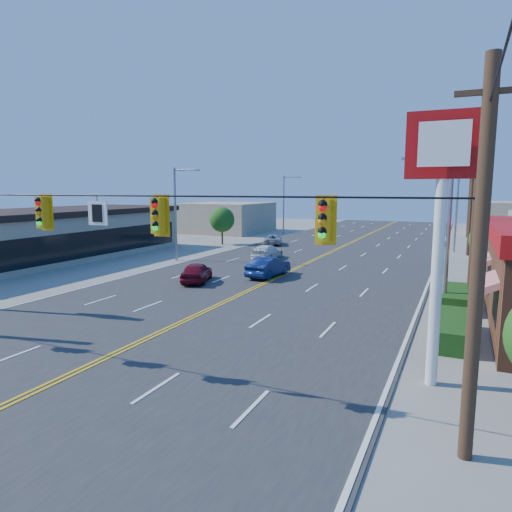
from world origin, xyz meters
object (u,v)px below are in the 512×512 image
at_px(car_white, 267,252).
at_px(signal_span, 68,230).
at_px(car_blue, 269,267).
at_px(car_magenta, 197,273).
at_px(kfc_pylon, 442,194).
at_px(car_silver, 273,240).

bearing_deg(car_white, signal_span, 97.85).
bearing_deg(car_blue, car_magenta, 50.25).
bearing_deg(kfc_pylon, car_blue, 129.29).
xyz_separation_m(car_white, car_silver, (-3.48, 9.86, -0.05)).
height_order(car_magenta, car_white, car_magenta).
distance_m(signal_span, car_white, 26.53).
height_order(kfc_pylon, car_blue, kfc_pylon).
distance_m(kfc_pylon, car_magenta, 19.40).
height_order(signal_span, car_silver, signal_span).
distance_m(signal_span, car_blue, 18.78).
xyz_separation_m(signal_span, car_magenta, (-4.22, 14.60, -4.22)).
bearing_deg(signal_span, car_magenta, 106.13).
bearing_deg(car_white, car_blue, 113.05).
relative_size(signal_span, car_silver, 5.90).
xyz_separation_m(signal_span, kfc_pylon, (11.12, 4.00, 1.16)).
bearing_deg(kfc_pylon, car_silver, 120.28).
xyz_separation_m(car_blue, car_silver, (-6.84, 17.44, -0.14)).
relative_size(kfc_pylon, car_silver, 2.06).
bearing_deg(car_magenta, car_white, -110.63).
bearing_deg(car_magenta, car_blue, -153.65).
xyz_separation_m(car_blue, car_white, (-3.35, 7.59, -0.09)).
xyz_separation_m(kfc_pylon, car_silver, (-18.54, 31.75, -5.47)).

